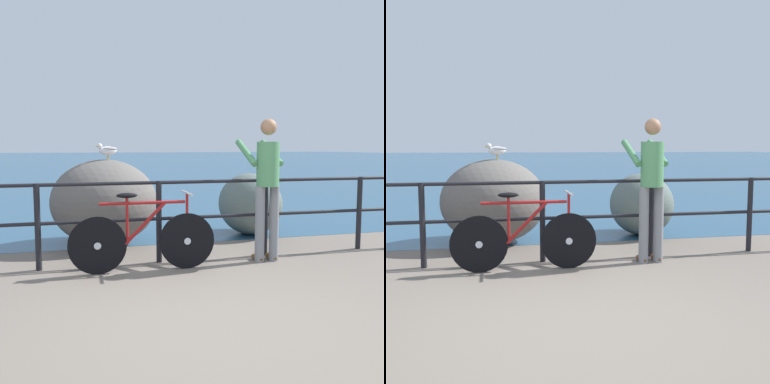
% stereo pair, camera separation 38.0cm
% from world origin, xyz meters
% --- Properties ---
extents(ground_plane, '(120.00, 120.00, 0.10)m').
position_xyz_m(ground_plane, '(0.00, 20.00, -0.05)').
color(ground_plane, '#6B6056').
extents(sea_surface, '(120.00, 90.00, 0.01)m').
position_xyz_m(sea_surface, '(0.00, 47.93, 0.00)').
color(sea_surface, navy).
rests_on(sea_surface, ground_plane).
extents(promenade_railing, '(8.64, 0.07, 1.02)m').
position_xyz_m(promenade_railing, '(-0.00, 1.95, 0.64)').
color(promenade_railing, black).
rests_on(promenade_railing, ground_plane).
extents(bicycle, '(1.70, 0.48, 0.92)m').
position_xyz_m(bicycle, '(-0.25, 1.60, 0.39)').
color(bicycle, black).
rests_on(bicycle, ground_plane).
extents(person_at_railing, '(0.48, 0.65, 1.78)m').
position_xyz_m(person_at_railing, '(1.32, 1.67, 0.99)').
color(person_at_railing, slate).
rests_on(person_at_railing, ground_plane).
extents(breakwater_boulder_main, '(1.55, 1.47, 1.25)m').
position_xyz_m(breakwater_boulder_main, '(-0.58, 3.21, 0.63)').
color(breakwater_boulder_main, '#605B56').
rests_on(breakwater_boulder_main, ground).
extents(breakwater_boulder_right, '(1.02, 1.20, 1.00)m').
position_xyz_m(breakwater_boulder_right, '(1.79, 3.37, 0.50)').
color(breakwater_boulder_right, '#586761').
rests_on(breakwater_boulder_right, ground).
extents(seagull, '(0.34, 0.17, 0.23)m').
position_xyz_m(seagull, '(-0.52, 3.14, 1.39)').
color(seagull, gold).
rests_on(seagull, breakwater_boulder_main).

